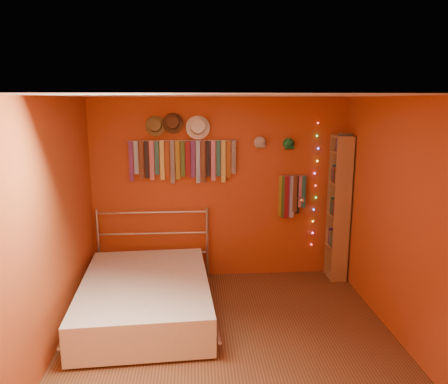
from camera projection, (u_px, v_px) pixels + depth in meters
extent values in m
plane|color=#50351B|center=(230.00, 339.00, 4.58)|extent=(3.50, 3.50, 0.00)
cube|color=#A1421A|center=(220.00, 189.00, 6.02)|extent=(3.50, 0.02, 2.50)
cube|color=#A1421A|center=(402.00, 222.00, 4.43)|extent=(0.02, 3.50, 2.50)
cube|color=#A1421A|center=(49.00, 228.00, 4.20)|extent=(0.02, 3.50, 2.50)
cube|color=white|center=(231.00, 96.00, 4.05)|extent=(3.50, 3.50, 0.02)
cylinder|color=#B3B3B8|center=(182.00, 141.00, 5.80)|extent=(1.45, 0.01, 0.01)
cube|color=#541B6E|center=(131.00, 161.00, 5.80)|extent=(0.06, 0.01, 0.54)
cube|color=#7CAFDD|center=(136.00, 158.00, 5.79)|extent=(0.06, 0.01, 0.44)
cube|color=#4E261A|center=(141.00, 160.00, 5.80)|extent=(0.06, 0.01, 0.51)
cube|color=black|center=(147.00, 160.00, 5.81)|extent=(0.06, 0.01, 0.50)
cube|color=#BE5F7B|center=(152.00, 161.00, 5.81)|extent=(0.06, 0.01, 0.52)
cube|color=#185054|center=(157.00, 158.00, 5.80)|extent=(0.06, 0.01, 0.45)
cube|color=#CCCD52|center=(162.00, 161.00, 5.83)|extent=(0.06, 0.01, 0.53)
cube|color=maroon|center=(167.00, 158.00, 5.82)|extent=(0.06, 0.01, 0.47)
cube|color=navy|center=(172.00, 162.00, 5.83)|extent=(0.06, 0.01, 0.57)
cube|color=olive|center=(178.00, 160.00, 5.84)|extent=(0.06, 0.01, 0.52)
cube|color=#2D4B1E|center=(183.00, 159.00, 5.84)|extent=(0.06, 0.01, 0.48)
cube|color=maroon|center=(188.00, 159.00, 5.83)|extent=(0.06, 0.01, 0.48)
cube|color=#3E1862|center=(193.00, 159.00, 5.85)|extent=(0.06, 0.01, 0.50)
cube|color=#7DA0DF|center=(198.00, 162.00, 5.86)|extent=(0.06, 0.01, 0.57)
cube|color=#50261A|center=(203.00, 162.00, 5.86)|extent=(0.06, 0.01, 0.57)
cube|color=black|center=(208.00, 159.00, 5.86)|extent=(0.06, 0.01, 0.49)
cube|color=#A95487|center=(213.00, 161.00, 5.87)|extent=(0.06, 0.01, 0.54)
cube|color=#195958|center=(218.00, 159.00, 5.86)|extent=(0.06, 0.01, 0.48)
cube|color=#BFC54F|center=(223.00, 162.00, 5.89)|extent=(0.06, 0.01, 0.57)
cube|color=brown|center=(229.00, 159.00, 5.88)|extent=(0.06, 0.01, 0.50)
cube|color=navy|center=(234.00, 157.00, 5.87)|extent=(0.06, 0.01, 0.45)
cylinder|color=#B3B3B8|center=(292.00, 176.00, 6.00)|extent=(0.40, 0.01, 0.01)
cube|color=olive|center=(281.00, 196.00, 6.04)|extent=(0.06, 0.01, 0.57)
cube|color=#1D491D|center=(283.00, 197.00, 6.04)|extent=(0.06, 0.01, 0.59)
cube|color=maroon|center=(286.00, 197.00, 6.04)|extent=(0.06, 0.01, 0.60)
cube|color=#501B6D|center=(289.00, 197.00, 6.05)|extent=(0.06, 0.01, 0.58)
cube|color=#6D88C2|center=(292.00, 197.00, 6.05)|extent=(0.06, 0.01, 0.59)
cube|color=#482418|center=(295.00, 194.00, 6.03)|extent=(0.06, 0.01, 0.50)
cube|color=black|center=(298.00, 195.00, 6.05)|extent=(0.06, 0.01, 0.54)
cube|color=#B05876|center=(301.00, 192.00, 6.04)|extent=(0.06, 0.01, 0.44)
cube|color=#16504F|center=(304.00, 192.00, 6.04)|extent=(0.06, 0.01, 0.45)
cylinder|color=brown|center=(155.00, 126.00, 5.73)|extent=(0.27, 0.07, 0.27)
cylinder|color=brown|center=(155.00, 125.00, 5.68)|extent=(0.16, 0.13, 0.18)
cylinder|color=#332314|center=(155.00, 126.00, 5.70)|extent=(0.16, 0.05, 0.16)
cylinder|color=#4C301B|center=(173.00, 123.00, 5.74)|extent=(0.28, 0.07, 0.27)
cylinder|color=#4C301B|center=(173.00, 123.00, 5.69)|extent=(0.16, 0.14, 0.18)
cylinder|color=black|center=(173.00, 123.00, 5.71)|extent=(0.17, 0.06, 0.17)
cylinder|color=white|center=(198.00, 128.00, 5.77)|extent=(0.32, 0.08, 0.31)
cylinder|color=white|center=(198.00, 127.00, 5.71)|extent=(0.19, 0.16, 0.21)
cylinder|color=black|center=(198.00, 127.00, 5.74)|extent=(0.19, 0.06, 0.19)
ellipsoid|color=beige|center=(260.00, 142.00, 5.87)|extent=(0.17, 0.13, 0.17)
cube|color=beige|center=(261.00, 147.00, 5.78)|extent=(0.12, 0.09, 0.05)
ellipsoid|color=#19743A|center=(288.00, 144.00, 5.90)|extent=(0.16, 0.12, 0.16)
cube|color=#19743A|center=(290.00, 148.00, 5.82)|extent=(0.12, 0.09, 0.05)
sphere|color=#FF3333|center=(318.00, 123.00, 5.88)|extent=(0.02, 0.02, 0.02)
sphere|color=#33FF4C|center=(317.00, 136.00, 5.92)|extent=(0.02, 0.02, 0.02)
sphere|color=#4C66FF|center=(318.00, 149.00, 5.95)|extent=(0.02, 0.02, 0.02)
sphere|color=yellow|center=(317.00, 161.00, 5.99)|extent=(0.02, 0.02, 0.02)
sphere|color=#FF4CCC|center=(315.00, 173.00, 6.02)|extent=(0.02, 0.02, 0.02)
sphere|color=#FF3333|center=(316.00, 186.00, 6.06)|extent=(0.02, 0.02, 0.02)
sphere|color=#33FF4C|center=(316.00, 198.00, 6.10)|extent=(0.02, 0.02, 0.02)
sphere|color=#4C66FF|center=(314.00, 210.00, 6.13)|extent=(0.02, 0.02, 0.02)
sphere|color=yellow|center=(313.00, 221.00, 6.17)|extent=(0.02, 0.02, 0.02)
sphere|color=#FF4CCC|center=(313.00, 233.00, 6.20)|extent=(0.02, 0.02, 0.02)
sphere|color=#FF3333|center=(311.00, 244.00, 6.24)|extent=(0.02, 0.02, 0.02)
cylinder|color=#B3B3B8|center=(297.00, 198.00, 6.10)|extent=(0.04, 0.03, 0.04)
cylinder|color=#B3B3B8|center=(299.00, 197.00, 5.98)|extent=(0.01, 0.26, 0.08)
sphere|color=white|center=(302.00, 200.00, 5.85)|extent=(0.07, 0.07, 0.07)
cube|color=#9A7045|center=(343.00, 212.00, 5.81)|extent=(0.24, 0.02, 2.00)
cube|color=#9A7045|center=(335.00, 206.00, 6.12)|extent=(0.24, 0.02, 2.00)
cube|color=#9A7045|center=(347.00, 209.00, 5.97)|extent=(0.02, 0.34, 2.00)
cube|color=#9A7045|center=(335.00, 276.00, 6.17)|extent=(0.24, 0.32, 0.02)
cube|color=#9A7045|center=(337.00, 247.00, 6.08)|extent=(0.24, 0.32, 0.02)
cube|color=#9A7045|center=(339.00, 216.00, 5.99)|extent=(0.24, 0.32, 0.02)
cube|color=#9A7045|center=(341.00, 184.00, 5.89)|extent=(0.24, 0.32, 0.02)
cube|color=#9A7045|center=(342.00, 152.00, 5.80)|extent=(0.24, 0.32, 0.02)
cube|color=#9A7045|center=(343.00, 137.00, 5.76)|extent=(0.24, 0.32, 0.02)
cylinder|color=#B3B3B8|center=(98.00, 245.00, 5.97)|extent=(0.04, 0.04, 1.01)
cylinder|color=#B3B3B8|center=(207.00, 243.00, 6.07)|extent=(0.04, 0.04, 1.01)
cylinder|color=#B3B3B8|center=(154.00, 253.00, 6.05)|extent=(1.49, 0.03, 0.03)
cylinder|color=#B3B3B8|center=(153.00, 233.00, 5.99)|extent=(1.49, 0.03, 0.03)
cylinder|color=#B3B3B8|center=(152.00, 212.00, 5.93)|extent=(1.49, 0.03, 0.03)
cube|color=silver|center=(146.00, 297.00, 5.04)|extent=(1.55, 2.11, 0.40)
cylinder|color=#B3B3B8|center=(80.00, 300.00, 5.00)|extent=(0.15, 2.02, 0.03)
cylinder|color=#B3B3B8|center=(210.00, 296.00, 5.09)|extent=(0.15, 2.02, 0.03)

